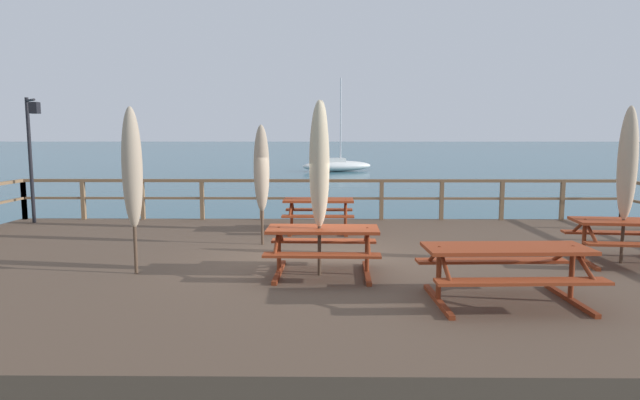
% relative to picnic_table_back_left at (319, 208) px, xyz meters
% --- Properties ---
extents(ground_plane, '(600.00, 600.00, 0.00)m').
position_rel_picnic_table_back_left_xyz_m(ground_plane, '(0.06, -2.87, -1.25)').
color(ground_plane, '#2D5B6B').
extents(wooden_deck, '(16.31, 9.59, 0.70)m').
position_rel_picnic_table_back_left_xyz_m(wooden_deck, '(0.06, -2.87, -0.90)').
color(wooden_deck, brown).
rests_on(wooden_deck, ground).
extents(railing_waterside_far, '(16.11, 0.10, 1.09)m').
position_rel_picnic_table_back_left_xyz_m(railing_waterside_far, '(0.06, 1.78, 0.19)').
color(railing_waterside_far, brown).
rests_on(railing_waterside_far, wooden_deck).
extents(picnic_table_back_left, '(1.64, 1.42, 0.78)m').
position_rel_picnic_table_back_left_xyz_m(picnic_table_back_left, '(0.00, 0.00, 0.00)').
color(picnic_table_back_left, '#993819').
rests_on(picnic_table_back_left, wooden_deck).
extents(picnic_table_mid_right, '(1.82, 1.44, 0.78)m').
position_rel_picnic_table_back_left_xyz_m(picnic_table_mid_right, '(0.12, -3.94, 0.01)').
color(picnic_table_mid_right, '#993819').
rests_on(picnic_table_mid_right, wooden_deck).
extents(picnic_table_front_left, '(1.81, 1.56, 0.78)m').
position_rel_picnic_table_back_left_xyz_m(picnic_table_front_left, '(5.41, -3.09, 0.00)').
color(picnic_table_front_left, '#993819').
rests_on(picnic_table_front_left, wooden_deck).
extents(picnic_table_mid_left, '(2.21, 1.48, 0.78)m').
position_rel_picnic_table_back_left_xyz_m(picnic_table_mid_left, '(2.57, -5.39, 0.02)').
color(picnic_table_mid_left, '#993819').
rests_on(picnic_table_mid_left, wooden_deck).
extents(patio_umbrella_tall_mid_right, '(0.32, 0.32, 3.05)m').
position_rel_picnic_table_back_left_xyz_m(patio_umbrella_tall_mid_right, '(0.07, 0.00, 1.39)').
color(patio_umbrella_tall_mid_right, '#4C3828').
rests_on(patio_umbrella_tall_mid_right, wooden_deck).
extents(patio_umbrella_tall_back_left, '(0.32, 0.32, 2.79)m').
position_rel_picnic_table_back_left_xyz_m(patio_umbrella_tall_back_left, '(0.07, -3.98, 1.22)').
color(patio_umbrella_tall_back_left, '#4C3828').
rests_on(patio_umbrella_tall_back_left, wooden_deck).
extents(patio_umbrella_tall_front, '(0.32, 0.32, 2.75)m').
position_rel_picnic_table_back_left_xyz_m(patio_umbrella_tall_front, '(5.38, -3.10, 1.20)').
color(patio_umbrella_tall_front, '#4C3828').
rests_on(patio_umbrella_tall_front, wooden_deck).
extents(patio_umbrella_short_front, '(0.32, 0.32, 2.69)m').
position_rel_picnic_table_back_left_xyz_m(patio_umbrella_short_front, '(-2.92, -3.92, 1.16)').
color(patio_umbrella_short_front, '#4C3828').
rests_on(patio_umbrella_short_front, wooden_deck).
extents(patio_umbrella_tall_mid_left, '(0.32, 0.32, 2.47)m').
position_rel_picnic_table_back_left_xyz_m(patio_umbrella_tall_mid_left, '(-1.14, -1.53, 1.02)').
color(patio_umbrella_tall_mid_left, '#4C3828').
rests_on(patio_umbrella_tall_mid_left, wooden_deck).
extents(lamp_post_hooked, '(0.54, 0.53, 3.20)m').
position_rel_picnic_table_back_left_xyz_m(lamp_post_hooked, '(-7.26, 1.09, 1.56)').
color(lamp_post_hooked, black).
rests_on(lamp_post_hooked, wooden_deck).
extents(sailboat_distant, '(6.23, 3.43, 7.72)m').
position_rel_picnic_table_back_left_xyz_m(sailboat_distant, '(1.12, 32.49, -0.74)').
color(sailboat_distant, white).
rests_on(sailboat_distant, ground).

